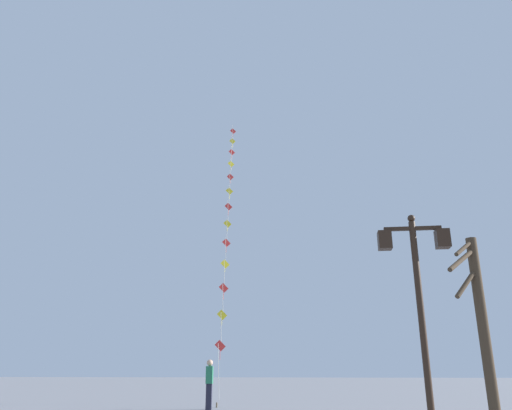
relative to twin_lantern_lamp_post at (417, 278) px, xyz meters
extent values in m
plane|color=gray|center=(-3.40, 10.21, -3.19)|extent=(160.00, 160.00, 0.00)
cylinder|color=black|center=(0.00, 0.00, -0.98)|extent=(0.14, 0.14, 4.42)
sphere|color=black|center=(0.00, 0.00, 1.31)|extent=(0.16, 0.16, 0.16)
cube|color=black|center=(0.00, 0.00, 1.08)|extent=(1.22, 0.08, 0.08)
cube|color=black|center=(-0.61, 0.00, 0.83)|extent=(0.28, 0.28, 0.40)
cube|color=beige|center=(-0.61, 0.00, 0.83)|extent=(0.19, 0.19, 0.30)
cube|color=black|center=(0.61, 0.00, 0.83)|extent=(0.28, 0.28, 0.40)
cube|color=beige|center=(0.61, 0.00, 0.83)|extent=(0.19, 0.19, 0.30)
cylinder|color=brown|center=(-6.02, 9.14, -3.10)|extent=(0.06, 0.06, 0.18)
cylinder|color=silver|center=(-6.14, 9.98, -1.93)|extent=(0.26, 1.69, 2.16)
cylinder|color=silver|center=(-6.33, 11.35, -0.15)|extent=(0.17, 1.10, 1.41)
cylinder|color=silver|center=(-6.48, 12.44, 1.24)|extent=(0.17, 1.10, 1.41)
cylinder|color=silver|center=(-6.64, 13.52, 2.64)|extent=(0.17, 1.10, 1.41)
cylinder|color=silver|center=(-6.79, 14.60, 4.04)|extent=(0.17, 1.10, 1.41)
cylinder|color=silver|center=(-6.94, 15.69, 5.44)|extent=(0.17, 1.10, 1.41)
cylinder|color=silver|center=(-7.10, 16.77, 6.84)|extent=(0.17, 1.10, 1.41)
cylinder|color=silver|center=(-7.25, 17.86, 8.24)|extent=(0.17, 1.10, 1.41)
cylinder|color=silver|center=(-7.40, 18.94, 9.64)|extent=(0.17, 1.10, 1.41)
cylinder|color=silver|center=(-7.55, 20.02, 11.04)|extent=(0.17, 1.10, 1.41)
cylinder|color=silver|center=(-7.71, 21.11, 12.44)|extent=(0.17, 1.10, 1.41)
cylinder|color=silver|center=(-7.86, 22.19, 13.83)|extent=(0.17, 1.10, 1.41)
cylinder|color=silver|center=(-8.01, 23.27, 15.23)|extent=(0.17, 1.10, 1.41)
cube|color=red|center=(-6.25, 10.81, -0.85)|extent=(0.47, 0.10, 0.47)
cylinder|color=red|center=(-6.25, 10.81, -1.23)|extent=(0.02, 0.05, 0.38)
cube|color=yellow|center=(-6.41, 11.89, 0.54)|extent=(0.47, 0.04, 0.47)
cylinder|color=yellow|center=(-6.41, 11.89, 0.22)|extent=(0.02, 0.03, 0.27)
cube|color=red|center=(-6.56, 12.98, 1.94)|extent=(0.46, 0.13, 0.47)
cylinder|color=red|center=(-6.56, 12.98, 1.57)|extent=(0.02, 0.04, 0.36)
cube|color=yellow|center=(-6.71, 14.06, 3.34)|extent=(0.45, 0.16, 0.47)
cylinder|color=yellow|center=(-6.71, 14.06, 3.03)|extent=(0.02, 0.03, 0.24)
cube|color=red|center=(-6.87, 15.15, 4.74)|extent=(0.46, 0.14, 0.47)
cylinder|color=red|center=(-6.87, 15.15, 4.38)|extent=(0.03, 0.06, 0.34)
cube|color=yellow|center=(-7.02, 16.23, 6.14)|extent=(0.47, 0.07, 0.47)
cylinder|color=yellow|center=(-7.02, 16.23, 5.81)|extent=(0.02, 0.03, 0.27)
cube|color=red|center=(-7.17, 17.31, 7.54)|extent=(0.47, 0.08, 0.47)
cylinder|color=red|center=(-7.17, 17.31, 7.16)|extent=(0.03, 0.07, 0.38)
cube|color=yellow|center=(-7.33, 18.40, 8.94)|extent=(0.47, 0.09, 0.47)
cylinder|color=yellow|center=(-7.33, 18.40, 8.57)|extent=(0.02, 0.06, 0.34)
cube|color=red|center=(-7.48, 19.48, 10.34)|extent=(0.47, 0.06, 0.47)
cylinder|color=red|center=(-7.48, 19.48, 10.00)|extent=(0.02, 0.04, 0.29)
cube|color=yellow|center=(-7.63, 20.56, 11.74)|extent=(0.45, 0.16, 0.47)
cylinder|color=yellow|center=(-7.63, 20.56, 11.40)|extent=(0.02, 0.02, 0.28)
cube|color=red|center=(-7.78, 21.65, 13.14)|extent=(0.46, 0.15, 0.47)
cylinder|color=red|center=(-7.78, 21.65, 12.77)|extent=(0.03, 0.04, 0.34)
cube|color=yellow|center=(-7.94, 22.73, 14.53)|extent=(0.47, 0.05, 0.47)
cylinder|color=yellow|center=(-7.94, 22.73, 14.16)|extent=(0.02, 0.02, 0.37)
cube|color=red|center=(-8.09, 23.82, 15.93)|extent=(0.47, 0.10, 0.47)
cylinder|color=red|center=(-8.09, 23.82, 15.57)|extent=(0.03, 0.06, 0.34)
cube|color=#1E1E2D|center=(-6.08, 7.96, -2.74)|extent=(0.23, 0.32, 0.90)
cube|color=#26724C|center=(-6.08, 7.96, -2.01)|extent=(0.28, 0.41, 0.60)
sphere|color=tan|center=(-6.08, 7.96, -1.59)|extent=(0.22, 0.22, 0.22)
cylinder|color=#26724C|center=(-6.10, 8.18, -1.84)|extent=(0.13, 0.40, 0.50)
cylinder|color=#423323|center=(1.99, 2.60, -0.86)|extent=(0.27, 0.27, 4.66)
cylinder|color=#423323|center=(1.68, 2.24, 1.14)|extent=(0.73, 0.83, 0.59)
cylinder|color=#423323|center=(1.65, 2.31, 0.24)|extent=(0.82, 0.71, 0.85)
cylinder|color=#423323|center=(1.54, 2.06, 0.80)|extent=(1.04, 1.19, 0.81)
camera|label=1|loc=(-2.14, -10.72, -1.84)|focal=34.83mm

